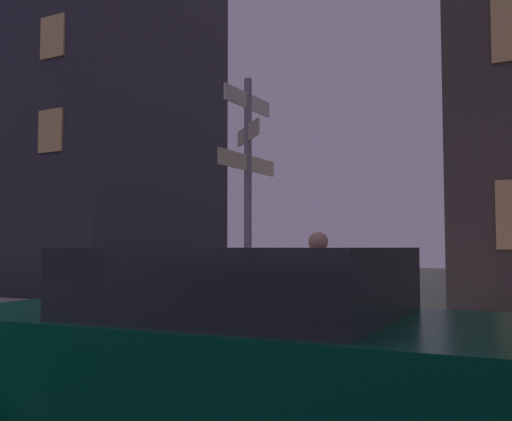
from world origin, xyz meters
name	(u,v)px	position (x,y,z in m)	size (l,w,h in m)	color
sidewalk_kerb	(259,328)	(0.00, 7.44, 0.07)	(40.00, 3.07, 0.14)	#9E9991
signpost	(248,180)	(0.38, 6.40, 2.47)	(0.82, 1.70, 3.90)	gray
car_far_trailing	(228,353)	(2.80, 1.81, 0.77)	(4.01, 2.14, 1.44)	#05472D
cyclist	(315,310)	(2.21, 4.63, 0.75)	(1.82, 0.35, 1.61)	black
building_left_block	(61,59)	(-11.25, 13.50, 8.16)	(9.84, 6.80, 16.31)	#383842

